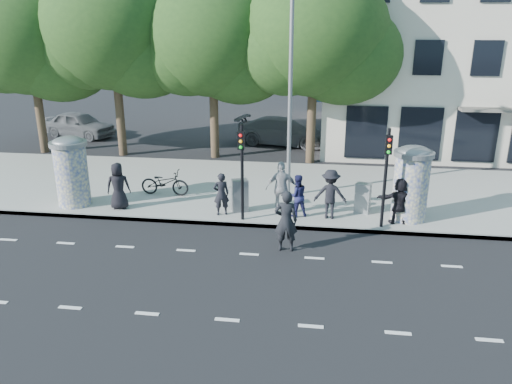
# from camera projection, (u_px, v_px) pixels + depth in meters

# --- Properties ---
(ground) EXTENTS (120.00, 120.00, 0.00)m
(ground) POSITION_uv_depth(u_px,v_px,m) (242.00, 276.00, 14.03)
(ground) COLOR black
(ground) RESTS_ON ground
(sidewalk) EXTENTS (40.00, 8.00, 0.15)m
(sidewalk) POSITION_uv_depth(u_px,v_px,m) (270.00, 189.00, 21.04)
(sidewalk) COLOR gray
(sidewalk) RESTS_ON ground
(curb) EXTENTS (40.00, 0.10, 0.16)m
(curb) POSITION_uv_depth(u_px,v_px,m) (258.00, 225.00, 17.33)
(curb) COLOR slate
(curb) RESTS_ON ground
(lane_dash_near) EXTENTS (32.00, 0.12, 0.01)m
(lane_dash_near) POSITION_uv_depth(u_px,v_px,m) (227.00, 320.00, 11.97)
(lane_dash_near) COLOR silver
(lane_dash_near) RESTS_ON ground
(lane_dash_far) EXTENTS (32.00, 0.12, 0.01)m
(lane_dash_far) POSITION_uv_depth(u_px,v_px,m) (249.00, 254.00, 15.34)
(lane_dash_far) COLOR silver
(lane_dash_far) RESTS_ON ground
(ad_column_left) EXTENTS (1.36, 1.36, 2.65)m
(ad_column_left) POSITION_uv_depth(u_px,v_px,m) (71.00, 170.00, 18.67)
(ad_column_left) COLOR beige
(ad_column_left) RESTS_ON sidewalk
(ad_column_right) EXTENTS (1.36, 1.36, 2.65)m
(ad_column_right) POSITION_uv_depth(u_px,v_px,m) (411.00, 181.00, 17.28)
(ad_column_right) COLOR beige
(ad_column_right) RESTS_ON sidewalk
(traffic_pole_near) EXTENTS (0.22, 0.31, 3.40)m
(traffic_pole_near) POSITION_uv_depth(u_px,v_px,m) (242.00, 163.00, 16.94)
(traffic_pole_near) COLOR black
(traffic_pole_near) RESTS_ON sidewalk
(traffic_pole_far) EXTENTS (0.22, 0.31, 3.40)m
(traffic_pole_far) POSITION_uv_depth(u_px,v_px,m) (386.00, 168.00, 16.33)
(traffic_pole_far) COLOR black
(traffic_pole_far) RESTS_ON sidewalk
(street_lamp) EXTENTS (0.25, 0.93, 8.00)m
(street_lamp) POSITION_uv_depth(u_px,v_px,m) (290.00, 78.00, 18.60)
(street_lamp) COLOR slate
(street_lamp) RESTS_ON sidewalk
(tree_far_left) EXTENTS (7.20, 7.20, 9.26)m
(tree_far_left) POSITION_uv_depth(u_px,v_px,m) (29.00, 34.00, 25.40)
(tree_far_left) COLOR #38281C
(tree_far_left) RESTS_ON ground
(tree_mid_left) EXTENTS (7.20, 7.20, 9.57)m
(tree_mid_left) POSITION_uv_depth(u_px,v_px,m) (112.00, 28.00, 24.73)
(tree_mid_left) COLOR #38281C
(tree_mid_left) RESTS_ON ground
(tree_near_left) EXTENTS (6.80, 6.80, 8.97)m
(tree_near_left) POSITION_uv_depth(u_px,v_px,m) (212.00, 37.00, 24.42)
(tree_near_left) COLOR #38281C
(tree_near_left) RESTS_ON ground
(tree_center) EXTENTS (7.00, 7.00, 9.30)m
(tree_center) POSITION_uv_depth(u_px,v_px,m) (315.00, 32.00, 23.33)
(tree_center) COLOR #38281C
(tree_center) RESTS_ON ground
(building) EXTENTS (20.30, 15.85, 12.00)m
(building) POSITION_uv_depth(u_px,v_px,m) (497.00, 36.00, 29.30)
(building) COLOR beige
(building) RESTS_ON ground
(ped_a) EXTENTS (0.98, 0.77, 1.76)m
(ped_a) POSITION_uv_depth(u_px,v_px,m) (118.00, 186.00, 18.44)
(ped_a) COLOR black
(ped_a) RESTS_ON sidewalk
(ped_b) EXTENTS (0.66, 0.54, 1.57)m
(ped_b) POSITION_uv_depth(u_px,v_px,m) (221.00, 194.00, 17.86)
(ped_b) COLOR black
(ped_b) RESTS_ON sidewalk
(ped_c) EXTENTS (0.91, 0.82, 1.55)m
(ped_c) POSITION_uv_depth(u_px,v_px,m) (297.00, 196.00, 17.72)
(ped_c) COLOR #1D1D49
(ped_c) RESTS_ON sidewalk
(ped_d) EXTENTS (1.18, 0.72, 1.78)m
(ped_d) POSITION_uv_depth(u_px,v_px,m) (330.00, 194.00, 17.54)
(ped_d) COLOR black
(ped_d) RESTS_ON sidewalk
(ped_e) EXTENTS (1.21, 0.78, 1.95)m
(ped_e) POSITION_uv_depth(u_px,v_px,m) (281.00, 188.00, 17.91)
(ped_e) COLOR #A5A5A8
(ped_e) RESTS_ON sidewalk
(ped_f) EXTENTS (1.56, 0.68, 1.64)m
(ped_f) POSITION_uv_depth(u_px,v_px,m) (400.00, 201.00, 17.09)
(ped_f) COLOR black
(ped_f) RESTS_ON sidewalk
(man_road) EXTENTS (0.75, 0.52, 1.96)m
(man_road) POSITION_uv_depth(u_px,v_px,m) (286.00, 221.00, 15.32)
(man_road) COLOR black
(man_road) RESTS_ON ground
(bicycle) EXTENTS (0.75, 1.98, 1.03)m
(bicycle) POSITION_uv_depth(u_px,v_px,m) (165.00, 183.00, 20.00)
(bicycle) COLOR black
(bicycle) RESTS_ON sidewalk
(cabinet_left) EXTENTS (0.69, 0.60, 1.20)m
(cabinet_left) POSITION_uv_depth(u_px,v_px,m) (240.00, 195.00, 18.26)
(cabinet_left) COLOR slate
(cabinet_left) RESTS_ON sidewalk
(cabinet_right) EXTENTS (0.62, 0.52, 1.11)m
(cabinet_right) POSITION_uv_depth(u_px,v_px,m) (363.00, 198.00, 18.14)
(cabinet_right) COLOR gray
(cabinet_right) RESTS_ON sidewalk
(car_left) EXTENTS (3.04, 4.92, 1.56)m
(car_left) POSITION_uv_depth(u_px,v_px,m) (79.00, 124.00, 30.76)
(car_left) COLOR #54575B
(car_left) RESTS_ON ground
(car_right) EXTENTS (3.21, 5.68, 1.55)m
(car_right) POSITION_uv_depth(u_px,v_px,m) (283.00, 131.00, 28.85)
(car_right) COLOR #585A60
(car_right) RESTS_ON ground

